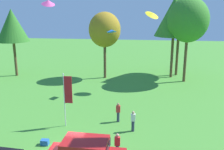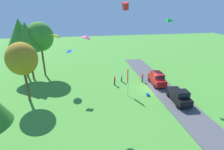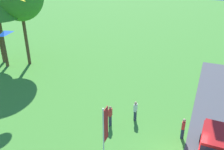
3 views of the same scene
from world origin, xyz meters
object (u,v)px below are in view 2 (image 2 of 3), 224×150
at_px(tree_left_of_center, 40,37).
at_px(kite_diamond_low_drifter, 169,20).
at_px(tree_far_left, 20,34).
at_px(kite_delta_topmost, 56,35).
at_px(kite_box_high_left, 126,6).
at_px(cooler_box, 148,94).
at_px(car_pickup_by_flagpole, 179,96).
at_px(flag_banner, 128,78).
at_px(kite_delta_over_trees, 87,37).
at_px(tree_center_back, 27,37).
at_px(tree_right_of_center, 22,59).
at_px(person_beside_suv, 142,78).
at_px(kite_diamond_trailing_tail, 69,51).
at_px(person_watching_sky, 122,77).
at_px(person_on_lawn, 115,81).
at_px(car_suv_near_entrance, 157,78).

relative_size(tree_left_of_center, kite_diamond_low_drifter, 10.79).
relative_size(tree_far_left, kite_delta_topmost, 7.15).
bearing_deg(tree_far_left, kite_diamond_low_drifter, -112.15).
bearing_deg(tree_left_of_center, tree_far_left, 101.52).
bearing_deg(kite_box_high_left, cooler_box, -177.54).
xyz_separation_m(car_pickup_by_flagpole, flag_banner, (3.68, 6.90, 1.77)).
distance_m(tree_far_left, kite_delta_over_trees, 18.34).
bearing_deg(kite_box_high_left, tree_center_back, 98.82).
relative_size(car_pickup_by_flagpole, kite_diamond_low_drifter, 5.15).
distance_m(car_pickup_by_flagpole, tree_right_of_center, 23.10).
relative_size(tree_far_left, kite_diamond_low_drifter, 11.41).
height_order(tree_far_left, kite_delta_topmost, tree_far_left).
distance_m(car_pickup_by_flagpole, kite_delta_topmost, 22.09).
bearing_deg(kite_delta_topmost, person_beside_suv, -98.96).
distance_m(person_beside_suv, flag_banner, 6.42).
height_order(tree_left_of_center, kite_diamond_trailing_tail, tree_left_of_center).
distance_m(person_watching_sky, kite_delta_topmost, 13.78).
bearing_deg(person_on_lawn, tree_left_of_center, 60.93).
bearing_deg(person_watching_sky, car_suv_near_entrance, -112.57).
height_order(car_pickup_by_flagpole, tree_left_of_center, tree_left_of_center).
relative_size(person_beside_suv, kite_diamond_low_drifter, 1.72).
xyz_separation_m(kite_box_high_left, kite_diamond_trailing_tail, (-10.34, 11.35, -6.37)).
height_order(person_beside_suv, tree_left_of_center, tree_left_of_center).
bearing_deg(tree_right_of_center, tree_far_left, 15.14).
xyz_separation_m(tree_far_left, kite_diamond_trailing_tail, (-8.23, -9.01, -1.59)).
height_order(car_suv_near_entrance, kite_diamond_trailing_tail, kite_diamond_trailing_tail).
bearing_deg(car_suv_near_entrance, kite_delta_over_trees, 116.72).
xyz_separation_m(person_watching_sky, kite_delta_over_trees, (-8.76, 6.46, 9.13)).
relative_size(car_suv_near_entrance, tree_right_of_center, 0.52).
height_order(flag_banner, kite_box_high_left, kite_box_high_left).
distance_m(kite_delta_topmost, kite_diamond_trailing_tail, 5.15).
distance_m(person_on_lawn, kite_diamond_low_drifter, 13.40).
relative_size(kite_box_high_left, kite_delta_topmost, 0.89).
bearing_deg(kite_diamond_low_drifter, tree_left_of_center, 63.40).
distance_m(car_suv_near_entrance, tree_center_back, 24.86).
distance_m(car_suv_near_entrance, kite_diamond_low_drifter, 10.39).
distance_m(car_suv_near_entrance, tree_right_of_center, 22.10).
bearing_deg(car_suv_near_entrance, kite_diamond_trailing_tail, 91.35).
xyz_separation_m(person_on_lawn, flag_banner, (-4.04, -1.32, 2.00)).
bearing_deg(kite_diamond_trailing_tail, tree_far_left, 47.60).
bearing_deg(kite_diamond_trailing_tail, flag_banner, -106.17).
bearing_deg(kite_box_high_left, car_pickup_by_flagpole, -165.41).
bearing_deg(car_pickup_by_flagpole, tree_right_of_center, 78.35).
bearing_deg(tree_center_back, flag_banner, -120.95).
bearing_deg(kite_box_high_left, kite_delta_topmost, 113.92).
xyz_separation_m(person_on_lawn, kite_diamond_trailing_tail, (-1.50, 7.45, 6.18)).
height_order(tree_right_of_center, flag_banner, tree_right_of_center).
height_order(car_suv_near_entrance, person_watching_sky, car_suv_near_entrance).
height_order(tree_center_back, kite_diamond_low_drifter, kite_diamond_low_drifter).
bearing_deg(person_beside_suv, tree_far_left, 74.06).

